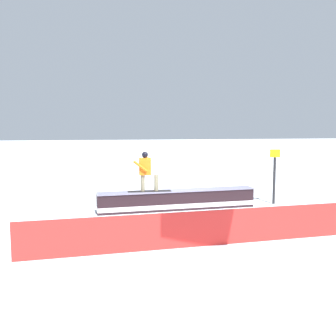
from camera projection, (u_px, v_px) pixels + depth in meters
name	position (u px, v px, depth m)	size (l,w,h in m)	color
ground_plane	(178.00, 210.00, 13.80)	(120.00, 120.00, 0.00)	white
grind_box	(178.00, 201.00, 13.76)	(5.74, 1.15, 0.71)	black
snowboarder	(146.00, 170.00, 13.36)	(1.51, 0.42, 1.40)	black
safety_fence	(207.00, 228.00, 9.66)	(9.23, 0.06, 0.90)	red
trail_marker	(274.00, 175.00, 14.67)	(0.40, 0.10, 2.10)	#262628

